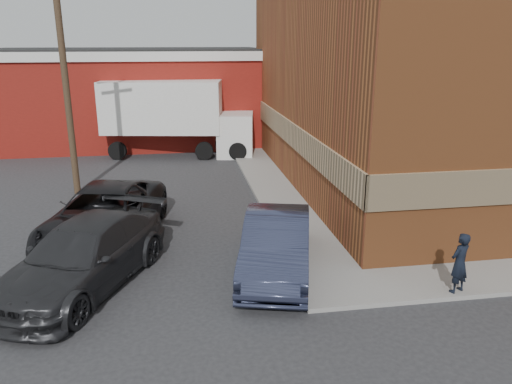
{
  "coord_description": "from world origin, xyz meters",
  "views": [
    {
      "loc": [
        -3.36,
        -11.75,
        6.14
      ],
      "look_at": [
        -0.95,
        3.02,
        1.54
      ],
      "focal_mm": 35.0,
      "sensor_mm": 36.0,
      "label": 1
    }
  ],
  "objects_px": {
    "suv_b": "(84,256)",
    "suv_a": "(104,215)",
    "box_truck": "(177,113)",
    "brick_building": "(447,74)",
    "warehouse": "(130,96)",
    "man": "(460,263)",
    "utility_pole": "(65,76)",
    "sedan": "(276,244)"
  },
  "relations": [
    {
      "from": "suv_b",
      "to": "man",
      "type": "bearing_deg",
      "value": 12.94
    },
    {
      "from": "brick_building",
      "to": "warehouse",
      "type": "xyz_separation_m",
      "value": [
        -14.5,
        11.0,
        -1.87
      ]
    },
    {
      "from": "utility_pole",
      "to": "suv_a",
      "type": "relative_size",
      "value": 1.46
    },
    {
      "from": "man",
      "to": "sedan",
      "type": "height_order",
      "value": "man"
    },
    {
      "from": "man",
      "to": "box_truck",
      "type": "bearing_deg",
      "value": -92.39
    },
    {
      "from": "utility_pole",
      "to": "sedan",
      "type": "distance_m",
      "value": 11.51
    },
    {
      "from": "utility_pole",
      "to": "box_truck",
      "type": "xyz_separation_m",
      "value": [
        4.28,
        6.45,
        -2.42
      ]
    },
    {
      "from": "brick_building",
      "to": "warehouse",
      "type": "height_order",
      "value": "brick_building"
    },
    {
      "from": "man",
      "to": "sedan",
      "type": "relative_size",
      "value": 0.31
    },
    {
      "from": "suv_b",
      "to": "warehouse",
      "type": "bearing_deg",
      "value": 116.02
    },
    {
      "from": "sedan",
      "to": "suv_a",
      "type": "xyz_separation_m",
      "value": [
        -4.89,
        3.04,
        0.04
      ]
    },
    {
      "from": "box_truck",
      "to": "man",
      "type": "bearing_deg",
      "value": -58.97
    },
    {
      "from": "brick_building",
      "to": "man",
      "type": "relative_size",
      "value": 11.77
    },
    {
      "from": "suv_a",
      "to": "man",
      "type": "bearing_deg",
      "value": -17.84
    },
    {
      "from": "brick_building",
      "to": "suv_b",
      "type": "distance_m",
      "value": 17.09
    },
    {
      "from": "warehouse",
      "to": "box_truck",
      "type": "distance_m",
      "value": 5.35
    },
    {
      "from": "brick_building",
      "to": "utility_pole",
      "type": "xyz_separation_m",
      "value": [
        -16.0,
        0.0,
        0.06
      ]
    },
    {
      "from": "warehouse",
      "to": "suv_b",
      "type": "height_order",
      "value": "warehouse"
    },
    {
      "from": "warehouse",
      "to": "utility_pole",
      "type": "bearing_deg",
      "value": -97.77
    },
    {
      "from": "utility_pole",
      "to": "sedan",
      "type": "bearing_deg",
      "value": -51.75
    },
    {
      "from": "suv_a",
      "to": "suv_b",
      "type": "distance_m",
      "value": 3.04
    },
    {
      "from": "utility_pole",
      "to": "man",
      "type": "relative_size",
      "value": 5.8
    },
    {
      "from": "utility_pole",
      "to": "suv_b",
      "type": "relative_size",
      "value": 1.57
    },
    {
      "from": "suv_a",
      "to": "box_truck",
      "type": "xyz_separation_m",
      "value": [
        2.46,
        11.91,
        1.47
      ]
    },
    {
      "from": "utility_pole",
      "to": "brick_building",
      "type": "bearing_deg",
      "value": -0.02
    },
    {
      "from": "man",
      "to": "suv_a",
      "type": "distance_m",
      "value": 10.38
    },
    {
      "from": "suv_b",
      "to": "utility_pole",
      "type": "bearing_deg",
      "value": 126.64
    },
    {
      "from": "sedan",
      "to": "suv_a",
      "type": "height_order",
      "value": "suv_a"
    },
    {
      "from": "brick_building",
      "to": "sedan",
      "type": "bearing_deg",
      "value": -137.57
    },
    {
      "from": "warehouse",
      "to": "suv_b",
      "type": "bearing_deg",
      "value": -89.5
    },
    {
      "from": "utility_pole",
      "to": "sedan",
      "type": "relative_size",
      "value": 1.81
    },
    {
      "from": "suv_b",
      "to": "suv_a",
      "type": "bearing_deg",
      "value": 112.83
    },
    {
      "from": "warehouse",
      "to": "man",
      "type": "xyz_separation_m",
      "value": [
        9.36,
        -21.55,
        -1.92
      ]
    },
    {
      "from": "sedan",
      "to": "suv_b",
      "type": "xyz_separation_m",
      "value": [
        -5.03,
        0.0,
        0.01
      ]
    },
    {
      "from": "suv_a",
      "to": "box_truck",
      "type": "relative_size",
      "value": 0.73
    },
    {
      "from": "brick_building",
      "to": "box_truck",
      "type": "bearing_deg",
      "value": 151.15
    },
    {
      "from": "warehouse",
      "to": "utility_pole",
      "type": "relative_size",
      "value": 1.81
    },
    {
      "from": "brick_building",
      "to": "man",
      "type": "height_order",
      "value": "brick_building"
    },
    {
      "from": "suv_b",
      "to": "box_truck",
      "type": "distance_m",
      "value": 15.25
    },
    {
      "from": "warehouse",
      "to": "suv_a",
      "type": "relative_size",
      "value": 2.65
    },
    {
      "from": "suv_a",
      "to": "suv_b",
      "type": "height_order",
      "value": "suv_a"
    },
    {
      "from": "suv_a",
      "to": "suv_b",
      "type": "relative_size",
      "value": 1.07
    }
  ]
}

